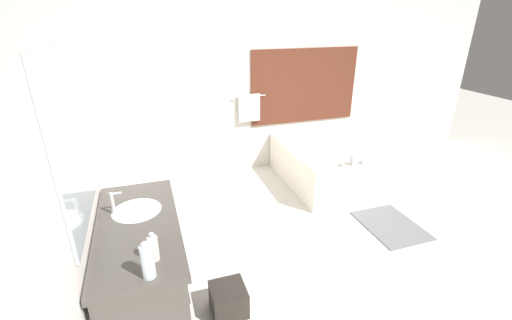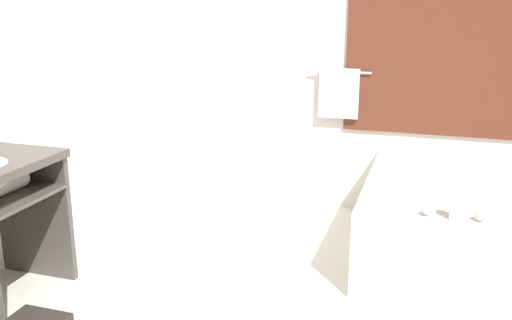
{
  "view_description": "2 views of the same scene",
  "coord_description": "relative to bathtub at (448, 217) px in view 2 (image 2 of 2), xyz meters",
  "views": [
    {
      "loc": [
        -1.74,
        -2.51,
        2.26
      ],
      "look_at": [
        -0.68,
        0.7,
        0.8
      ],
      "focal_mm": 24.0,
      "sensor_mm": 36.0,
      "label": 1
    },
    {
      "loc": [
        0.45,
        -2.39,
        1.71
      ],
      "look_at": [
        -0.57,
        0.82,
        0.76
      ],
      "focal_mm": 40.0,
      "sensor_mm": 36.0,
      "label": 2
    }
  ],
  "objects": [
    {
      "name": "bathtub",
      "position": [
        0.0,
        0.0,
        0.0
      ],
      "size": [
        1.1,
        1.52,
        0.66
      ],
      "color": "silver",
      "rests_on": "ground_plane"
    },
    {
      "name": "wall_back_with_blinds",
      "position": [
        -0.57,
        0.8,
        1.05
      ],
      "size": [
        7.4,
        0.13,
        2.7
      ],
      "color": "white",
      "rests_on": "ground_plane"
    }
  ]
}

